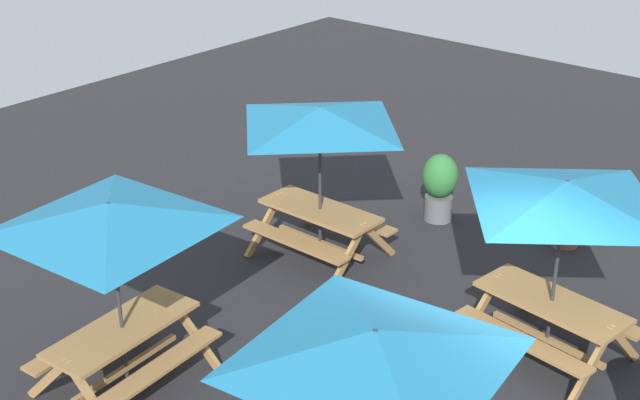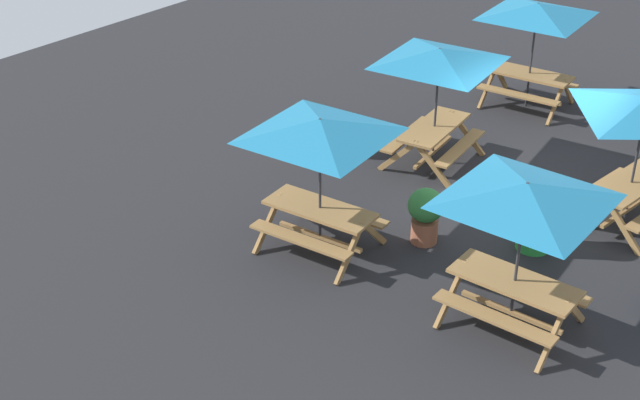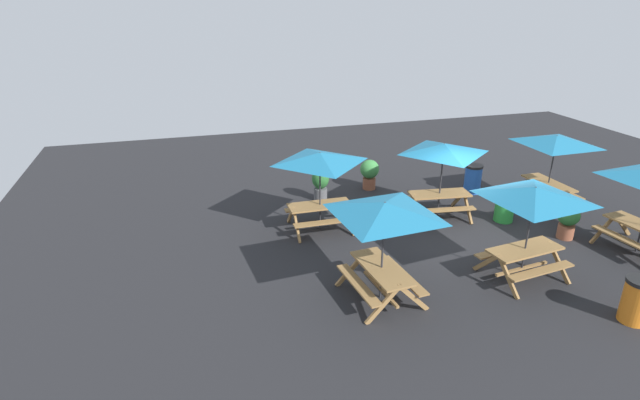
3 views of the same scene
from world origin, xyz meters
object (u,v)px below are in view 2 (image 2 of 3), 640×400
at_px(picnic_table_5, 525,203).
at_px(picnic_table_0, 320,137).
at_px(picnic_table_4, 439,65).
at_px(trash_bin_green, 536,222).
at_px(picnic_table_3, 536,18).
at_px(trash_bin_orange, 310,128).
at_px(potted_plant_2, 425,213).

bearing_deg(picnic_table_5, picnic_table_0, -178.91).
xyz_separation_m(picnic_table_0, picnic_table_4, (-3.74, -0.25, 0.00)).
bearing_deg(picnic_table_4, trash_bin_green, 54.64).
relative_size(picnic_table_3, trash_bin_green, 2.87).
height_order(picnic_table_3, picnic_table_4, same).
height_order(picnic_table_3, picnic_table_5, same).
relative_size(trash_bin_orange, potted_plant_2, 1.02).
height_order(picnic_table_0, picnic_table_5, same).
distance_m(picnic_table_0, picnic_table_3, 7.32).
bearing_deg(potted_plant_2, trash_bin_orange, -111.36).
relative_size(picnic_table_0, trash_bin_orange, 2.87).
bearing_deg(potted_plant_2, picnic_table_3, -167.69).
xyz_separation_m(picnic_table_0, trash_bin_green, (-2.19, 2.67, -1.49)).
bearing_deg(picnic_table_4, picnic_table_3, 170.69).
xyz_separation_m(picnic_table_3, potted_plant_2, (6.08, 1.33, -1.44)).
bearing_deg(picnic_table_4, picnic_table_0, -3.59).
xyz_separation_m(picnic_table_3, picnic_table_5, (7.18, 3.50, 0.00)).
bearing_deg(picnic_table_3, trash_bin_green, -66.42).
bearing_deg(trash_bin_orange, picnic_table_4, 117.01).
height_order(picnic_table_4, trash_bin_green, picnic_table_4).
bearing_deg(picnic_table_0, trash_bin_green, 33.80).
bearing_deg(trash_bin_green, trash_bin_orange, -95.11).
relative_size(picnic_table_3, potted_plant_2, 2.93).
height_order(picnic_table_0, trash_bin_orange, picnic_table_0).
xyz_separation_m(picnic_table_3, trash_bin_orange, (4.68, -2.26, -1.49)).
distance_m(picnic_table_4, picnic_table_5, 5.11).
bearing_deg(picnic_table_3, potted_plant_2, -82.82).
relative_size(picnic_table_5, trash_bin_green, 2.89).
relative_size(picnic_table_4, trash_bin_green, 2.86).
height_order(picnic_table_0, picnic_table_4, same).
height_order(trash_bin_green, potted_plant_2, trash_bin_green).
bearing_deg(picnic_table_5, picnic_table_4, 133.91).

